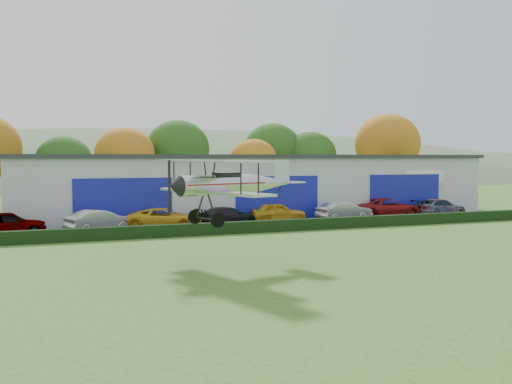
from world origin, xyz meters
name	(u,v)px	position (x,y,z in m)	size (l,w,h in m)	color
ground	(379,280)	(0.00, 0.00, 0.00)	(300.00, 300.00, 0.00)	#326720
apron	(259,224)	(3.00, 21.00, 0.03)	(48.00, 9.00, 0.05)	black
hedge	(284,225)	(3.00, 16.20, 0.40)	(46.00, 0.60, 0.80)	black
hangar	(250,185)	(5.00, 27.98, 2.66)	(40.60, 12.60, 5.30)	#B2B7BC
tree_belt	(170,152)	(0.85, 40.62, 5.61)	(75.70, 13.22, 10.12)	#3D2614
distant_hills	(62,227)	(-4.38, 140.00, -13.05)	(430.00, 196.00, 56.00)	#4C6642
car_0	(8,223)	(-14.64, 20.19, 0.85)	(1.89, 4.69, 1.60)	gray
car_1	(100,221)	(-8.88, 20.10, 0.80)	(1.60, 4.58, 1.51)	silver
car_2	(164,218)	(-4.45, 20.19, 0.78)	(2.42, 5.26, 1.46)	gold
car_3	(227,216)	(0.34, 20.57, 0.74)	(1.93, 4.74, 1.37)	black
car_4	(278,212)	(4.82, 21.44, 0.79)	(1.76, 4.37, 1.49)	gold
car_5	(344,211)	(9.99, 20.20, 0.81)	(1.61, 4.62, 1.52)	silver
car_6	(387,208)	(14.70, 21.24, 0.85)	(2.65, 5.76, 1.60)	maroon
car_7	(440,207)	(19.59, 20.60, 0.78)	(2.05, 5.04, 1.46)	gray
biplane	(228,182)	(-4.70, 5.64, 3.89)	(7.13, 8.06, 3.02)	silver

